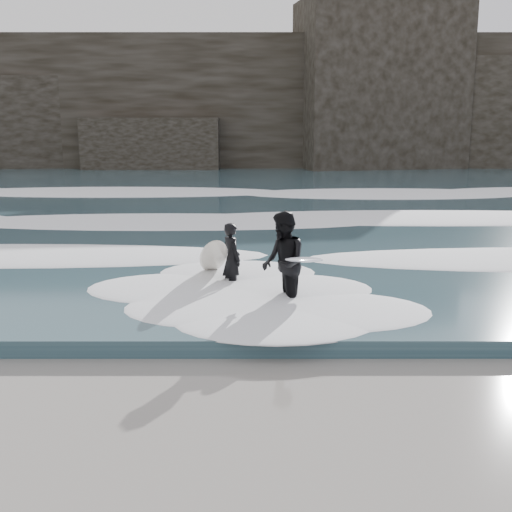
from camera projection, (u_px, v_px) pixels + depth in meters
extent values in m
plane|color=brown|center=(284.00, 456.00, 7.19)|extent=(120.00, 120.00, 0.00)
cube|color=#2D4952|center=(261.00, 187.00, 35.54)|extent=(90.00, 52.00, 0.30)
cube|color=black|center=(260.00, 105.00, 51.20)|extent=(70.00, 9.00, 10.00)
ellipsoid|color=white|center=(268.00, 257.00, 15.91)|extent=(60.00, 3.20, 0.20)
ellipsoid|color=white|center=(265.00, 216.00, 22.76)|extent=(60.00, 4.00, 0.24)
ellipsoid|color=white|center=(262.00, 189.00, 31.57)|extent=(60.00, 4.80, 0.30)
imported|color=black|center=(232.00, 259.00, 13.82)|extent=(0.61, 0.68, 1.57)
ellipsoid|color=silver|center=(213.00, 257.00, 13.86)|extent=(0.86, 2.05, 1.18)
imported|color=black|center=(283.00, 263.00, 12.35)|extent=(0.94, 1.11, 2.01)
ellipsoid|color=white|center=(305.00, 260.00, 12.34)|extent=(1.17, 1.92, 0.44)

